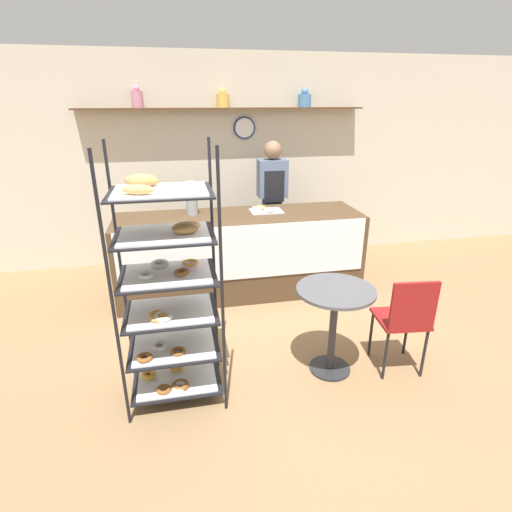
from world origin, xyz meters
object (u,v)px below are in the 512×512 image
person_worker (272,200)px  cafe_chair (406,316)px  cafe_table (334,311)px  coffee_carafe (191,198)px  pastry_rack (168,289)px  donut_tray_counter (264,210)px

person_worker → cafe_chair: person_worker is taller
cafe_table → person_worker: bearing=89.0°
cafe_chair → coffee_carafe: (-1.55, 1.91, 0.58)m
pastry_rack → person_worker: (1.31, 2.28, 0.03)m
cafe_table → cafe_chair: cafe_chair is taller
cafe_chair → coffee_carafe: 2.53m
cafe_table → coffee_carafe: (-1.00, 1.77, 0.56)m
person_worker → coffee_carafe: (-1.04, -0.49, 0.19)m
pastry_rack → person_worker: size_ratio=1.14×
pastry_rack → donut_tray_counter: pastry_rack is taller
coffee_carafe → pastry_rack: bearing=-98.6°
coffee_carafe → donut_tray_counter: (0.82, -0.04, -0.17)m
person_worker → donut_tray_counter: 0.57m
pastry_rack → person_worker: 2.63m
person_worker → cafe_table: person_worker is taller
person_worker → cafe_table: size_ratio=2.20×
cafe_table → donut_tray_counter: size_ratio=2.09×
coffee_carafe → donut_tray_counter: bearing=-2.6°
coffee_carafe → cafe_chair: bearing=-51.0°
cafe_chair → coffee_carafe: bearing=-44.8°
pastry_rack → donut_tray_counter: size_ratio=5.23×
cafe_table → donut_tray_counter: (-0.19, 1.73, 0.39)m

